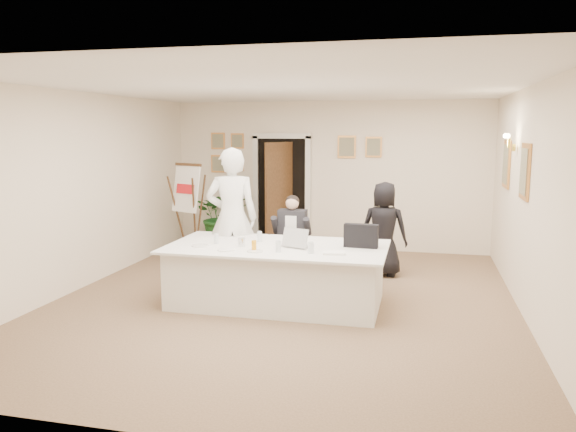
% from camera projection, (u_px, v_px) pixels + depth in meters
% --- Properties ---
extents(floor, '(7.00, 7.00, 0.00)m').
position_uv_depth(floor, '(285.00, 300.00, 7.52)').
color(floor, brown).
rests_on(floor, ground).
extents(ceiling, '(6.00, 7.00, 0.02)m').
position_uv_depth(ceiling, '(284.00, 87.00, 7.09)').
color(ceiling, white).
rests_on(ceiling, wall_back).
extents(wall_back, '(6.00, 0.10, 2.80)m').
position_uv_depth(wall_back, '(328.00, 176.00, 10.67)').
color(wall_back, white).
rests_on(wall_back, floor).
extents(wall_front, '(6.00, 0.10, 2.80)m').
position_uv_depth(wall_front, '(166.00, 253.00, 3.94)').
color(wall_front, white).
rests_on(wall_front, floor).
extents(wall_left, '(0.10, 7.00, 2.80)m').
position_uv_depth(wall_left, '(80.00, 191.00, 7.99)').
color(wall_left, white).
rests_on(wall_left, floor).
extents(wall_right, '(0.10, 7.00, 2.80)m').
position_uv_depth(wall_right, '(531.00, 204.00, 6.62)').
color(wall_right, white).
rests_on(wall_right, floor).
extents(doorway, '(1.14, 0.86, 2.20)m').
position_uv_depth(doorway, '(281.00, 194.00, 10.76)').
color(doorway, black).
rests_on(doorway, floor).
extents(pictures_back_wall, '(3.40, 0.06, 0.80)m').
position_uv_depth(pictures_back_wall, '(287.00, 152.00, 10.76)').
color(pictures_back_wall, '#C98944').
rests_on(pictures_back_wall, wall_back).
extents(pictures_right_wall, '(0.06, 2.20, 0.80)m').
position_uv_depth(pictures_right_wall, '(514.00, 167.00, 7.73)').
color(pictures_right_wall, '#C98944').
rests_on(pictures_right_wall, wall_right).
extents(wall_sconce, '(0.20, 0.30, 0.24)m').
position_uv_depth(wall_sconce, '(510.00, 142.00, 7.69)').
color(wall_sconce, gold).
rests_on(wall_sconce, wall_right).
extents(conference_table, '(2.83, 1.51, 0.78)m').
position_uv_depth(conference_table, '(277.00, 274.00, 7.33)').
color(conference_table, white).
rests_on(conference_table, floor).
extents(seated_man, '(0.57, 0.61, 1.32)m').
position_uv_depth(seated_man, '(292.00, 238.00, 8.38)').
color(seated_man, black).
rests_on(seated_man, floor).
extents(flip_chart, '(0.60, 0.47, 1.65)m').
position_uv_depth(flip_chart, '(191.00, 216.00, 9.89)').
color(flip_chart, '#31200F').
rests_on(flip_chart, floor).
extents(standing_man, '(0.84, 0.67, 2.02)m').
position_uv_depth(standing_man, '(232.00, 218.00, 8.05)').
color(standing_man, white).
rests_on(standing_man, floor).
extents(standing_woman, '(0.77, 0.55, 1.48)m').
position_uv_depth(standing_woman, '(384.00, 229.00, 8.71)').
color(standing_woman, black).
rests_on(standing_woman, floor).
extents(potted_palm, '(1.44, 1.39, 1.24)m').
position_uv_depth(potted_palm, '(224.00, 215.00, 10.96)').
color(potted_palm, '#1B521D').
rests_on(potted_palm, floor).
extents(laptop, '(0.46, 0.47, 0.28)m').
position_uv_depth(laptop, '(297.00, 236.00, 7.20)').
color(laptop, '#B7BABC').
rests_on(laptop, conference_table).
extents(laptop_bag, '(0.44, 0.15, 0.30)m').
position_uv_depth(laptop_bag, '(361.00, 236.00, 7.14)').
color(laptop_bag, black).
rests_on(laptop_bag, conference_table).
extents(paper_stack, '(0.29, 0.23, 0.03)m').
position_uv_depth(paper_stack, '(334.00, 253.00, 6.79)').
color(paper_stack, white).
rests_on(paper_stack, conference_table).
extents(plate_left, '(0.28, 0.28, 0.01)m').
position_uv_depth(plate_left, '(200.00, 246.00, 7.24)').
color(plate_left, white).
rests_on(plate_left, conference_table).
extents(plate_mid, '(0.25, 0.25, 0.01)m').
position_uv_depth(plate_mid, '(226.00, 250.00, 6.98)').
color(plate_mid, white).
rests_on(plate_mid, conference_table).
extents(plate_near, '(0.21, 0.21, 0.01)m').
position_uv_depth(plate_near, '(255.00, 251.00, 6.91)').
color(plate_near, white).
rests_on(plate_near, conference_table).
extents(glass_a, '(0.07, 0.07, 0.14)m').
position_uv_depth(glass_a, '(216.00, 238.00, 7.40)').
color(glass_a, silver).
rests_on(glass_a, conference_table).
extents(glass_b, '(0.09, 0.09, 0.14)m').
position_uv_depth(glass_b, '(278.00, 246.00, 6.88)').
color(glass_b, silver).
rests_on(glass_b, conference_table).
extents(glass_c, '(0.09, 0.09, 0.14)m').
position_uv_depth(glass_c, '(311.00, 248.00, 6.81)').
color(glass_c, silver).
rests_on(glass_c, conference_table).
extents(glass_d, '(0.08, 0.08, 0.14)m').
position_uv_depth(glass_d, '(260.00, 236.00, 7.53)').
color(glass_d, silver).
rests_on(glass_d, conference_table).
extents(oj_glass, '(0.07, 0.07, 0.13)m').
position_uv_depth(oj_glass, '(254.00, 246.00, 6.95)').
color(oj_glass, orange).
rests_on(oj_glass, conference_table).
extents(steel_jug, '(0.12, 0.12, 0.11)m').
position_uv_depth(steel_jug, '(242.00, 242.00, 7.22)').
color(steel_jug, silver).
rests_on(steel_jug, conference_table).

